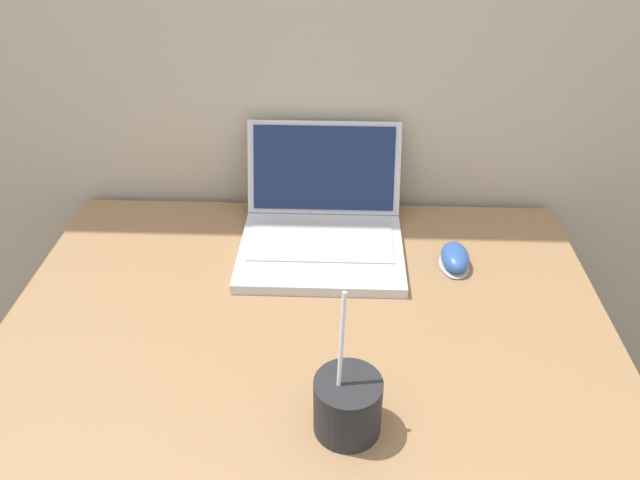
{
  "coord_description": "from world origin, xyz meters",
  "views": [
    {
      "loc": [
        0.05,
        -0.46,
        1.48
      ],
      "look_at": [
        0.02,
        0.48,
        0.85
      ],
      "focal_mm": 35.0,
      "sensor_mm": 36.0,
      "label": 1
    }
  ],
  "objects": [
    {
      "name": "laptop",
      "position": [
        0.02,
        0.58,
        0.82
      ],
      "size": [
        0.32,
        0.33,
        0.2
      ],
      "color": "silver",
      "rests_on": "desk"
    },
    {
      "name": "desk",
      "position": [
        0.0,
        0.37,
        0.39
      ],
      "size": [
        1.04,
        0.73,
        0.77
      ],
      "color": "#936D47",
      "rests_on": "ground_plane"
    },
    {
      "name": "computer_mouse",
      "position": [
        0.27,
        0.51,
        0.79
      ],
      "size": [
        0.06,
        0.09,
        0.04
      ],
      "color": "#B2B2B7",
      "rests_on": "desk"
    },
    {
      "name": "drink_cup",
      "position": [
        0.07,
        0.12,
        0.82
      ],
      "size": [
        0.09,
        0.09,
        0.23
      ],
      "color": "#232326",
      "rests_on": "desk"
    }
  ]
}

